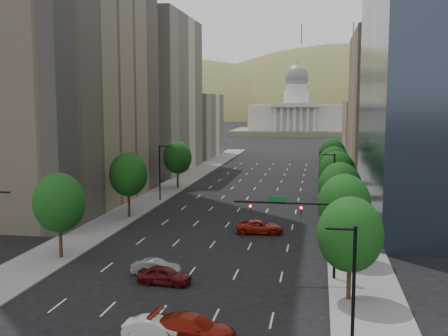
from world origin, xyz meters
The scene contains 26 objects.
sidewalk_left centered at (-15.50, 60.00, 0.07)m, with size 6.00×200.00×0.15m, color slate.
sidewalk_right centered at (15.50, 60.00, 0.07)m, with size 6.00×200.00×0.15m, color slate.
midrise_cream_left centered at (-25.00, 103.00, 17.50)m, with size 14.00×30.00×35.00m, color beige.
filler_left centered at (-25.00, 136.00, 9.00)m, with size 14.00×26.00×18.00m, color beige.
parking_tan_right centered at (25.00, 100.00, 15.00)m, with size 14.00×30.00×30.00m, color #8C7759.
filler_right centered at (25.00, 133.00, 8.00)m, with size 14.00×26.00×16.00m, color #8C7759.
tree_right_0 centered at (14.00, 25.00, 5.39)m, with size 5.20×5.20×8.39m.
tree_right_1 centered at (14.00, 36.00, 5.75)m, with size 5.20×5.20×8.75m.
tree_right_2 centered at (14.00, 48.00, 5.60)m, with size 5.20×5.20×8.61m.
tree_right_3 centered at (14.00, 60.00, 5.89)m, with size 5.20×5.20×8.89m.
tree_right_4 centered at (14.00, 74.00, 5.46)m, with size 5.20×5.20×8.46m.
tree_right_5 centered at (14.00, 90.00, 5.75)m, with size 5.20×5.20×8.75m.
tree_left_0 centered at (-14.00, 32.00, 5.75)m, with size 5.20×5.20×8.75m.
tree_left_1 centered at (-14.00, 52.00, 5.96)m, with size 5.20×5.20×8.97m.
tree_left_2 centered at (-14.00, 78.00, 5.68)m, with size 5.20×5.20×8.68m.
streetlight_rs centered at (13.44, 12.00, 4.84)m, with size 1.70×0.20×9.00m.
streetlight_rn centered at (13.44, 55.00, 4.84)m, with size 1.70×0.20×9.00m.
streetlight_ln centered at (-13.44, 65.00, 4.84)m, with size 1.70×0.20×9.00m.
traffic_signal centered at (10.53, 30.00, 5.17)m, with size 9.12×0.40×7.38m.
capitol centered at (0.00, 249.71, 8.58)m, with size 60.00×40.00×35.20m.
foothills centered at (34.67, 599.39, -37.78)m, with size 720.00×413.00×263.00m.
car_white centered at (0.97, 15.60, 0.72)m, with size 1.52×4.36×1.44m, color white.
car_red_near centered at (3.51, 15.78, 0.85)m, with size 2.39×5.89×1.71m, color maroon.
car_maroon centered at (-1.52, 26.29, 0.81)m, with size 1.90×4.73×1.61m, color #490C0E.
car_silver centered at (-3.00, 28.60, 0.72)m, with size 1.53×4.39×1.45m, color #98989D.
car_red_far centered at (4.62, 46.10, 0.79)m, with size 2.61×5.66×1.57m, color #99180B.
Camera 1 is at (11.46, -17.73, 15.68)m, focal length 43.59 mm.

